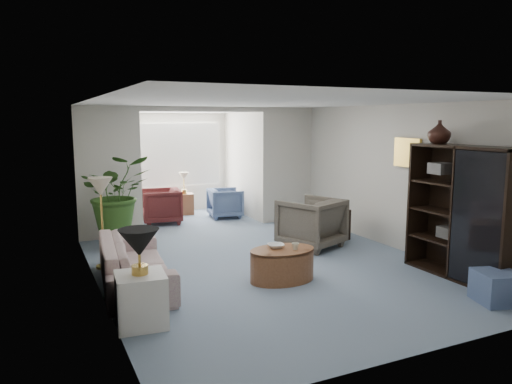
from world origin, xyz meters
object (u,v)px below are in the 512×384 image
wingback_chair (311,223)px  plant_pot (118,238)px  coffee_cup (295,246)px  coffee_table (282,265)px  entertainment_cabinet (462,213)px  sofa (135,263)px  table_lamp (139,243)px  ottoman (497,287)px  sunroom_table (184,204)px  floor_lamp (100,187)px  sunroom_chair_blue (225,203)px  coffee_bowl (276,246)px  cabinet_urn (439,132)px  framed_picture (408,153)px  side_table_dark (334,224)px  end_table (141,300)px  sunroom_chair_maroon (161,206)px

wingback_chair → plant_pot: 3.42m
coffee_cup → coffee_table: bearing=146.3°
entertainment_cabinet → sofa: bearing=158.8°
table_lamp → ottoman: 4.36m
coffee_table → sunroom_table: sunroom_table is taller
floor_lamp → sunroom_chair_blue: 4.27m
coffee_bowl → cabinet_urn: 2.93m
floor_lamp → plant_pot: bearing=70.3°
framed_picture → ottoman: bearing=-104.0°
table_lamp → plant_pot: 3.57m
side_table_dark → sofa: bearing=-165.9°
side_table_dark → ottoman: side_table_dark is taller
sofa → coffee_bowl: size_ratio=9.30×
coffee_table → coffee_cup: (0.15, -0.10, 0.27)m
table_lamp → sunroom_chair_blue: size_ratio=0.60×
floor_lamp → side_table_dark: bearing=0.0°
plant_pot → sunroom_chair_blue: size_ratio=0.54×
wingback_chair → entertainment_cabinet: bearing=91.5°
end_table → side_table_dark: size_ratio=1.02×
sunroom_chair_maroon → sunroom_table: 1.07m
sofa → sunroom_chair_blue: sunroom_chair_blue is taller
end_table → coffee_cup: (2.26, 0.57, 0.21)m
side_table_dark → plant_pot: side_table_dark is taller
coffee_bowl → sunroom_table: coffee_bowl is taller
floor_lamp → plant_pot: (0.41, 1.14, -1.09)m
side_table_dark → sunroom_chair_blue: size_ratio=0.78×
end_table → sunroom_chair_maroon: 5.35m
plant_pot → framed_picture: bearing=-28.8°
side_table_dark → ottoman: (-0.01, -3.54, -0.09)m
sunroom_chair_maroon → sunroom_table: bearing=142.6°
side_table_dark → coffee_table: bearing=-140.4°
framed_picture → sunroom_table: (-2.41, 4.81, -1.45)m
sunroom_chair_maroon → sunroom_chair_blue: bearing=97.6°
sunroom_table → coffee_cup: bearing=-90.1°
floor_lamp → entertainment_cabinet: (4.53, -2.64, -0.31)m
cabinet_urn → sunroom_chair_maroon: size_ratio=0.41×
coffee_table → cabinet_urn: size_ratio=2.76×
plant_pot → sunroom_chair_maroon: 2.05m
sunroom_chair_blue → sofa: bearing=150.8°
sofa → coffee_bowl: bearing=-101.8°
coffee_bowl → ottoman: (2.06, -1.97, -0.28)m
end_table → side_table_dark: (4.13, 2.34, -0.00)m
table_lamp → plant_pot: size_ratio=1.10×
end_table → coffee_table: end_table is taller
sofa → plant_pot: sofa is taller
table_lamp → coffee_cup: table_lamp is taller
coffee_cup → cabinet_urn: size_ratio=0.30×
side_table_dark → cabinet_urn: bearing=-81.2°
sofa → cabinet_urn: bearing=-99.6°
coffee_bowl → ottoman: 2.86m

